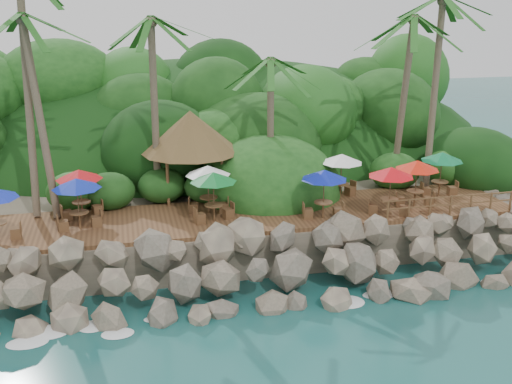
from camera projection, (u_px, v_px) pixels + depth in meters
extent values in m
plane|color=#19514F|center=(288.00, 313.00, 24.99)|extent=(140.00, 140.00, 0.00)
cube|color=gray|center=(222.00, 181.00, 39.55)|extent=(32.00, 25.20, 2.10)
ellipsoid|color=#143811|center=(206.00, 167.00, 46.83)|extent=(44.80, 28.00, 15.40)
cube|color=brown|center=(256.00, 215.00, 29.90)|extent=(26.00, 5.00, 0.20)
ellipsoid|color=white|center=(62.00, 334.00, 23.37)|extent=(1.20, 0.80, 0.06)
ellipsoid|color=white|center=(140.00, 325.00, 24.00)|extent=(1.20, 0.80, 0.06)
ellipsoid|color=white|center=(215.00, 317.00, 24.63)|extent=(1.20, 0.80, 0.06)
ellipsoid|color=white|center=(286.00, 309.00, 25.26)|extent=(1.20, 0.80, 0.06)
ellipsoid|color=white|center=(354.00, 302.00, 25.89)|extent=(1.20, 0.80, 0.06)
ellipsoid|color=white|center=(418.00, 294.00, 26.52)|extent=(1.20, 0.80, 0.06)
ellipsoid|color=white|center=(479.00, 287.00, 27.16)|extent=(1.20, 0.80, 0.06)
cylinder|color=brown|center=(40.00, 119.00, 28.23)|extent=(1.28, 1.67, 9.43)
ellipsoid|color=#23601E|center=(29.00, 13.00, 26.79)|extent=(6.00, 6.00, 2.40)
cylinder|color=brown|center=(28.00, 94.00, 28.47)|extent=(0.54, 2.33, 11.57)
cylinder|color=brown|center=(155.00, 113.00, 30.33)|extent=(0.44, 0.93, 9.26)
ellipsoid|color=#23601E|center=(150.00, 17.00, 28.93)|extent=(6.00, 6.00, 2.40)
cylinder|color=brown|center=(271.00, 128.00, 32.07)|extent=(0.56, 0.66, 7.19)
ellipsoid|color=#23601E|center=(271.00, 59.00, 30.99)|extent=(6.00, 6.00, 2.40)
cylinder|color=brown|center=(434.00, 96.00, 32.61)|extent=(1.18, 1.65, 10.21)
cylinder|color=brown|center=(403.00, 104.00, 32.71)|extent=(0.57, 1.80, 9.28)
ellipsoid|color=#23601E|center=(410.00, 14.00, 31.30)|extent=(6.00, 6.00, 2.40)
cylinder|color=brown|center=(168.00, 183.00, 30.67)|extent=(0.16, 0.16, 2.40)
cylinder|color=brown|center=(222.00, 179.00, 31.26)|extent=(0.16, 0.16, 2.40)
cylinder|color=brown|center=(163.00, 169.00, 33.27)|extent=(0.16, 0.16, 2.40)
cylinder|color=brown|center=(214.00, 166.00, 33.86)|extent=(0.16, 0.16, 2.40)
cone|color=brown|center=(191.00, 131.00, 31.57)|extent=(5.21, 5.21, 2.20)
cylinder|color=brown|center=(214.00, 213.00, 28.75)|extent=(0.08, 0.08, 0.78)
cylinder|color=brown|center=(214.00, 205.00, 28.62)|extent=(0.89, 0.89, 0.05)
cylinder|color=brown|center=(214.00, 197.00, 28.51)|extent=(0.05, 0.05, 2.33)
cone|color=#0C6C27|center=(213.00, 177.00, 28.21)|extent=(2.22, 2.22, 0.48)
cube|color=brown|center=(200.00, 218.00, 28.46)|extent=(0.55, 0.55, 0.49)
cube|color=brown|center=(228.00, 213.00, 29.12)|extent=(0.55, 0.55, 0.49)
cylinder|color=brown|center=(415.00, 199.00, 30.80)|extent=(0.08, 0.08, 0.78)
cylinder|color=brown|center=(415.00, 191.00, 30.67)|extent=(0.89, 0.89, 0.05)
cylinder|color=brown|center=(416.00, 184.00, 30.56)|extent=(0.05, 0.05, 2.33)
cone|color=red|center=(417.00, 165.00, 30.26)|extent=(2.22, 2.22, 0.48)
cube|color=brown|center=(400.00, 201.00, 30.87)|extent=(0.55, 0.55, 0.49)
cube|color=brown|center=(429.00, 202.00, 30.81)|extent=(0.55, 0.55, 0.49)
cylinder|color=brown|center=(80.00, 221.00, 27.75)|extent=(0.08, 0.08, 0.78)
cylinder|color=brown|center=(79.00, 212.00, 27.62)|extent=(0.89, 0.89, 0.05)
cylinder|color=brown|center=(78.00, 205.00, 27.51)|extent=(0.05, 0.05, 2.33)
cone|color=#0C20A1|center=(76.00, 183.00, 27.21)|extent=(2.22, 2.22, 0.48)
cube|color=brown|center=(63.00, 226.00, 27.51)|extent=(0.52, 0.52, 0.49)
cube|color=brown|center=(96.00, 221.00, 28.07)|extent=(0.52, 0.52, 0.49)
cylinder|color=brown|center=(389.00, 207.00, 29.59)|extent=(0.08, 0.08, 0.78)
cylinder|color=brown|center=(389.00, 199.00, 29.47)|extent=(0.89, 0.89, 0.05)
cylinder|color=brown|center=(390.00, 192.00, 29.36)|extent=(0.05, 0.05, 2.33)
cone|color=red|center=(391.00, 172.00, 29.06)|extent=(2.22, 2.22, 0.48)
cube|color=brown|center=(373.00, 209.00, 29.78)|extent=(0.59, 0.59, 0.49)
cube|color=brown|center=(404.00, 211.00, 29.50)|extent=(0.59, 0.59, 0.49)
cylinder|color=brown|center=(82.00, 210.00, 29.16)|extent=(0.08, 0.08, 0.78)
cylinder|color=brown|center=(81.00, 202.00, 29.04)|extent=(0.89, 0.89, 0.05)
cylinder|color=brown|center=(81.00, 195.00, 28.93)|extent=(0.05, 0.05, 2.33)
cone|color=#BA0B11|center=(79.00, 174.00, 28.62)|extent=(2.22, 2.22, 0.48)
cube|color=brown|center=(67.00, 215.00, 28.85)|extent=(0.56, 0.56, 0.49)
cube|color=brown|center=(98.00, 210.00, 29.57)|extent=(0.56, 0.56, 0.49)
cylinder|color=brown|center=(323.00, 210.00, 29.13)|extent=(0.08, 0.08, 0.78)
cylinder|color=brown|center=(323.00, 202.00, 29.00)|extent=(0.89, 0.89, 0.05)
cylinder|color=brown|center=(324.00, 195.00, 28.89)|extent=(0.05, 0.05, 2.33)
cone|color=#0C1CA1|center=(324.00, 175.00, 28.59)|extent=(2.22, 2.22, 0.48)
cube|color=brown|center=(308.00, 214.00, 29.10)|extent=(0.50, 0.50, 0.49)
cube|color=brown|center=(338.00, 213.00, 29.24)|extent=(0.50, 0.50, 0.49)
cylinder|color=brown|center=(340.00, 191.00, 32.06)|extent=(0.08, 0.08, 0.78)
cylinder|color=brown|center=(341.00, 184.00, 31.94)|extent=(0.89, 0.89, 0.05)
cylinder|color=brown|center=(341.00, 177.00, 31.83)|extent=(0.05, 0.05, 2.33)
cone|color=white|center=(342.00, 158.00, 31.52)|extent=(2.22, 2.22, 0.48)
cube|color=brown|center=(330.00, 196.00, 31.67)|extent=(0.59, 0.59, 0.49)
cube|color=brown|center=(350.00, 191.00, 32.54)|extent=(0.59, 0.59, 0.49)
cylinder|color=brown|center=(209.00, 205.00, 29.85)|extent=(0.08, 0.08, 0.78)
cylinder|color=brown|center=(209.00, 197.00, 29.73)|extent=(0.89, 0.89, 0.05)
cylinder|color=brown|center=(208.00, 190.00, 29.62)|extent=(0.05, 0.05, 2.33)
cone|color=white|center=(208.00, 170.00, 29.31)|extent=(2.22, 2.22, 0.48)
cube|color=brown|center=(194.00, 208.00, 29.87)|extent=(0.52, 0.52, 0.49)
cube|color=brown|center=(224.00, 208.00, 29.93)|extent=(0.52, 0.52, 0.49)
cube|color=brown|center=(16.00, 233.00, 26.67)|extent=(0.49, 0.49, 0.49)
cylinder|color=brown|center=(439.00, 189.00, 32.42)|extent=(0.08, 0.08, 0.78)
cylinder|color=brown|center=(440.00, 182.00, 32.30)|extent=(0.89, 0.89, 0.05)
cylinder|color=brown|center=(440.00, 175.00, 32.19)|extent=(0.05, 0.05, 2.33)
cone|color=#0C6F3C|center=(442.00, 157.00, 31.88)|extent=(2.22, 2.22, 0.48)
cube|color=brown|center=(425.00, 192.00, 32.40)|extent=(0.50, 0.50, 0.49)
cube|color=brown|center=(452.00, 191.00, 32.53)|extent=(0.50, 0.50, 0.49)
cylinder|color=brown|center=(388.00, 210.00, 28.78)|extent=(0.10, 0.10, 1.00)
cylinder|color=brown|center=(409.00, 209.00, 29.01)|extent=(0.10, 0.10, 1.00)
cylinder|color=brown|center=(430.00, 207.00, 29.24)|extent=(0.10, 0.10, 1.00)
cylinder|color=brown|center=(451.00, 205.00, 29.47)|extent=(0.10, 0.10, 1.00)
cylinder|color=brown|center=(471.00, 204.00, 29.71)|extent=(0.10, 0.10, 1.00)
cylinder|color=brown|center=(491.00, 202.00, 29.94)|extent=(0.10, 0.10, 1.00)
cylinder|color=brown|center=(511.00, 201.00, 30.17)|extent=(0.10, 0.10, 1.00)
cube|color=brown|center=(462.00, 196.00, 29.45)|extent=(8.30, 0.06, 0.06)
cube|color=brown|center=(461.00, 204.00, 29.57)|extent=(8.30, 0.06, 0.06)
imported|color=silver|center=(308.00, 191.00, 30.40)|extent=(0.74, 0.59, 1.77)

